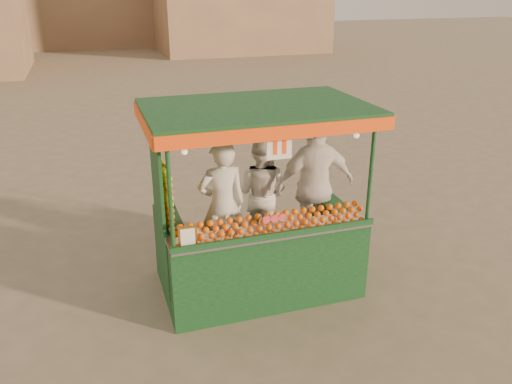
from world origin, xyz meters
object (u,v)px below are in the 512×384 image
object	(u,v)px
juice_cart	(255,235)
vendor_middle	(261,193)
vendor_left	(222,205)
vendor_right	(315,185)

from	to	relation	value
juice_cart	vendor_middle	world-z (taller)	juice_cart
juice_cart	vendor_left	size ratio (longest dim) A/B	1.57
vendor_left	vendor_middle	world-z (taller)	vendor_left
vendor_middle	vendor_right	distance (m)	0.72
vendor_left	vendor_right	xyz separation A→B (m)	(1.25, 0.02, 0.10)
vendor_middle	vendor_right	xyz separation A→B (m)	(0.62, -0.32, 0.14)
vendor_left	vendor_middle	distance (m)	0.71
juice_cart	vendor_left	bearing A→B (deg)	139.21
vendor_left	vendor_right	distance (m)	1.25
vendor_left	vendor_middle	size ratio (longest dim) A/B	1.05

